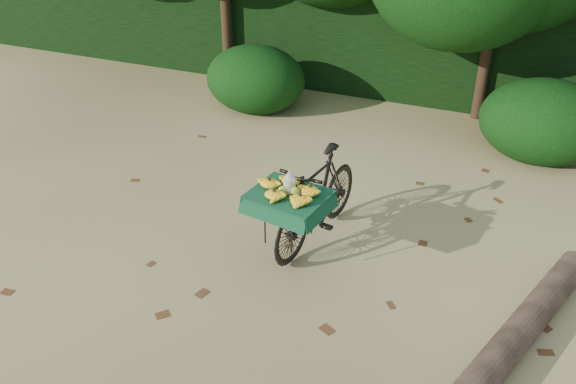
% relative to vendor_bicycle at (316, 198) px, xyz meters
% --- Properties ---
extents(ground, '(80.00, 80.00, 0.00)m').
position_rel_vendor_bicycle_xyz_m(ground, '(0.73, -1.05, -0.55)').
color(ground, tan).
rests_on(ground, ground).
extents(vendor_bicycle, '(0.91, 1.88, 1.07)m').
position_rel_vendor_bicycle_xyz_m(vendor_bicycle, '(0.00, 0.00, 0.00)').
color(vendor_bicycle, black).
rests_on(vendor_bicycle, ground).
extents(fallen_log, '(1.62, 3.90, 0.29)m').
position_rel_vendor_bicycle_xyz_m(fallen_log, '(2.07, -1.48, -0.40)').
color(fallen_log, brown).
rests_on(fallen_log, ground).
extents(hedge_backdrop, '(26.00, 1.80, 1.80)m').
position_rel_vendor_bicycle_xyz_m(hedge_backdrop, '(0.73, 5.25, 0.35)').
color(hedge_backdrop, black).
rests_on(hedge_backdrop, ground).
extents(bush_clumps, '(8.80, 1.70, 0.90)m').
position_rel_vendor_bicycle_xyz_m(bush_clumps, '(1.23, 3.25, -0.10)').
color(bush_clumps, black).
rests_on(bush_clumps, ground).
extents(leaf_litter, '(7.00, 7.30, 0.01)m').
position_rel_vendor_bicycle_xyz_m(leaf_litter, '(0.73, -0.40, -0.54)').
color(leaf_litter, '#552F16').
rests_on(leaf_litter, ground).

